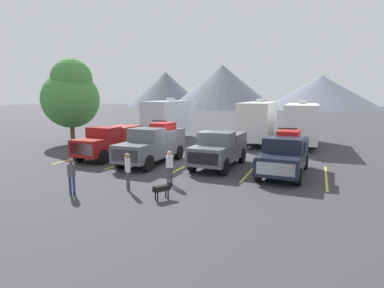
{
  "coord_description": "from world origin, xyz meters",
  "views": [
    {
      "loc": [
        7.41,
        -17.97,
        4.28
      ],
      "look_at": [
        0.0,
        0.93,
        1.2
      ],
      "focal_mm": 30.21,
      "sensor_mm": 36.0,
      "label": 1
    }
  ],
  "objects_px": {
    "pickup_truck_a": "(110,141)",
    "camper_trailer_a": "(167,118)",
    "pickup_truck_c": "(220,148)",
    "person_a": "(71,174)",
    "person_c": "(128,169)",
    "camper_trailer_b": "(258,120)",
    "person_b": "(170,165)",
    "camper_trailer_c": "(301,122)",
    "dog": "(164,188)",
    "pickup_truck_b": "(153,144)",
    "pickup_truck_d": "(285,153)"
  },
  "relations": [
    {
      "from": "pickup_truck_c",
      "to": "camper_trailer_c",
      "type": "relative_size",
      "value": 0.58
    },
    {
      "from": "camper_trailer_b",
      "to": "camper_trailer_a",
      "type": "bearing_deg",
      "value": -178.74
    },
    {
      "from": "pickup_truck_a",
      "to": "pickup_truck_c",
      "type": "distance_m",
      "value": 7.8
    },
    {
      "from": "dog",
      "to": "person_a",
      "type": "bearing_deg",
      "value": -167.15
    },
    {
      "from": "pickup_truck_b",
      "to": "camper_trailer_a",
      "type": "xyz_separation_m",
      "value": [
        -4.22,
        10.69,
        0.86
      ]
    },
    {
      "from": "person_c",
      "to": "person_b",
      "type": "bearing_deg",
      "value": 50.58
    },
    {
      "from": "pickup_truck_d",
      "to": "camper_trailer_a",
      "type": "distance_m",
      "value": 16.21
    },
    {
      "from": "camper_trailer_c",
      "to": "person_b",
      "type": "relative_size",
      "value": 5.53
    },
    {
      "from": "camper_trailer_b",
      "to": "person_b",
      "type": "relative_size",
      "value": 5.46
    },
    {
      "from": "pickup_truck_c",
      "to": "dog",
      "type": "bearing_deg",
      "value": -93.23
    },
    {
      "from": "pickup_truck_a",
      "to": "pickup_truck_c",
      "type": "height_order",
      "value": "pickup_truck_a"
    },
    {
      "from": "person_a",
      "to": "person_b",
      "type": "relative_size",
      "value": 0.96
    },
    {
      "from": "person_a",
      "to": "person_b",
      "type": "height_order",
      "value": "person_b"
    },
    {
      "from": "dog",
      "to": "person_c",
      "type": "bearing_deg",
      "value": 166.27
    },
    {
      "from": "pickup_truck_a",
      "to": "person_a",
      "type": "xyz_separation_m",
      "value": [
        3.46,
        -7.68,
        -0.27
      ]
    },
    {
      "from": "pickup_truck_a",
      "to": "camper_trailer_c",
      "type": "distance_m",
      "value": 15.75
    },
    {
      "from": "pickup_truck_a",
      "to": "camper_trailer_a",
      "type": "xyz_separation_m",
      "value": [
        -0.62,
        10.17,
        0.93
      ]
    },
    {
      "from": "camper_trailer_a",
      "to": "camper_trailer_b",
      "type": "bearing_deg",
      "value": 1.26
    },
    {
      "from": "pickup_truck_d",
      "to": "person_a",
      "type": "xyz_separation_m",
      "value": [
        -8.17,
        -7.27,
        -0.21
      ]
    },
    {
      "from": "pickup_truck_d",
      "to": "dog",
      "type": "distance_m",
      "value": 7.66
    },
    {
      "from": "camper_trailer_b",
      "to": "pickup_truck_b",
      "type": "bearing_deg",
      "value": -113.21
    },
    {
      "from": "person_a",
      "to": "person_b",
      "type": "distance_m",
      "value": 4.42
    },
    {
      "from": "person_c",
      "to": "pickup_truck_a",
      "type": "bearing_deg",
      "value": 130.63
    },
    {
      "from": "pickup_truck_a",
      "to": "person_b",
      "type": "xyz_separation_m",
      "value": [
        6.7,
        -4.68,
        -0.23
      ]
    },
    {
      "from": "pickup_truck_b",
      "to": "person_b",
      "type": "bearing_deg",
      "value": -53.22
    },
    {
      "from": "camper_trailer_b",
      "to": "person_b",
      "type": "height_order",
      "value": "camper_trailer_b"
    },
    {
      "from": "pickup_truck_b",
      "to": "camper_trailer_a",
      "type": "bearing_deg",
      "value": 111.53
    },
    {
      "from": "pickup_truck_c",
      "to": "dog",
      "type": "distance_m",
      "value": 6.84
    },
    {
      "from": "pickup_truck_d",
      "to": "person_b",
      "type": "bearing_deg",
      "value": -139.03
    },
    {
      "from": "camper_trailer_a",
      "to": "person_a",
      "type": "bearing_deg",
      "value": -77.12
    },
    {
      "from": "pickup_truck_a",
      "to": "person_c",
      "type": "height_order",
      "value": "pickup_truck_a"
    },
    {
      "from": "person_c",
      "to": "camper_trailer_b",
      "type": "bearing_deg",
      "value": 80.22
    },
    {
      "from": "person_c",
      "to": "dog",
      "type": "bearing_deg",
      "value": -13.73
    },
    {
      "from": "pickup_truck_d",
      "to": "camper_trailer_b",
      "type": "distance_m",
      "value": 11.32
    },
    {
      "from": "camper_trailer_c",
      "to": "pickup_truck_d",
      "type": "bearing_deg",
      "value": -91.57
    },
    {
      "from": "pickup_truck_a",
      "to": "dog",
      "type": "height_order",
      "value": "pickup_truck_a"
    },
    {
      "from": "person_a",
      "to": "person_c",
      "type": "bearing_deg",
      "value": 35.89
    },
    {
      "from": "pickup_truck_c",
      "to": "person_a",
      "type": "xyz_separation_m",
      "value": [
        -4.34,
        -7.7,
        -0.22
      ]
    },
    {
      "from": "person_b",
      "to": "dog",
      "type": "bearing_deg",
      "value": -71.22
    },
    {
      "from": "pickup_truck_b",
      "to": "camper_trailer_c",
      "type": "xyz_separation_m",
      "value": [
        8.33,
        10.78,
        0.77
      ]
    },
    {
      "from": "pickup_truck_a",
      "to": "pickup_truck_c",
      "type": "xyz_separation_m",
      "value": [
        7.8,
        0.02,
        -0.05
      ]
    },
    {
      "from": "camper_trailer_a",
      "to": "camper_trailer_c",
      "type": "distance_m",
      "value": 12.54
    },
    {
      "from": "pickup_truck_c",
      "to": "pickup_truck_d",
      "type": "bearing_deg",
      "value": -6.46
    },
    {
      "from": "camper_trailer_a",
      "to": "person_c",
      "type": "xyz_separation_m",
      "value": [
        6.01,
        -16.45,
        -1.11
      ]
    },
    {
      "from": "camper_trailer_a",
      "to": "person_b",
      "type": "xyz_separation_m",
      "value": [
        7.33,
        -14.85,
        -1.16
      ]
    },
    {
      "from": "person_a",
      "to": "pickup_truck_d",
      "type": "bearing_deg",
      "value": 41.67
    },
    {
      "from": "camper_trailer_a",
      "to": "pickup_truck_a",
      "type": "bearing_deg",
      "value": -86.49
    },
    {
      "from": "pickup_truck_c",
      "to": "camper_trailer_b",
      "type": "xyz_separation_m",
      "value": [
        0.46,
        10.34,
        0.94
      ]
    },
    {
      "from": "pickup_truck_a",
      "to": "person_a",
      "type": "bearing_deg",
      "value": -65.77
    },
    {
      "from": "pickup_truck_b",
      "to": "person_c",
      "type": "xyz_separation_m",
      "value": [
        1.8,
        -5.76,
        -0.25
      ]
    }
  ]
}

